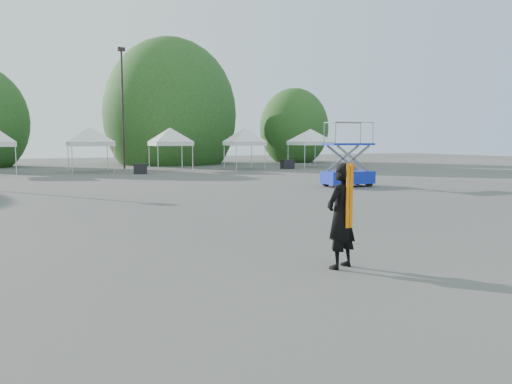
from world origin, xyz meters
name	(u,v)px	position (x,y,z in m)	size (l,w,h in m)	color
ground	(272,247)	(0.00, 0.00, 0.00)	(120.00, 120.00, 0.00)	#474442
light_pole_east	(123,101)	(3.00, 32.00, 5.52)	(0.60, 0.25, 9.80)	black
tree_mid_e	(170,115)	(9.00, 39.00, 4.84)	(5.12, 5.12, 7.79)	#382314
tree_far_e	(294,128)	(22.00, 37.00, 3.63)	(3.84, 3.84, 5.84)	#382314
tent_e	(90,131)	(-0.05, 28.78, 3.06)	(4.36, 4.36, 3.88)	silver
tent_f	(170,131)	(5.94, 28.60, 3.06)	(4.14, 4.14, 3.88)	silver
tent_g	(244,131)	(11.68, 27.18, 3.06)	(3.83, 3.83, 3.88)	silver
tent_h	(310,132)	(18.12, 27.47, 3.06)	(4.28, 4.28, 3.88)	silver
man	(341,216)	(0.34, -2.14, 0.99)	(0.84, 0.70, 1.97)	black
scissor_lift	(348,154)	(10.25, 11.21, 1.65)	(2.59, 1.36, 3.28)	#0D22AD
crate_mid	(140,169)	(2.82, 25.37, 0.36)	(0.93, 0.73, 0.73)	black
crate_east	(287,164)	(15.18, 26.27, 0.38)	(0.96, 0.75, 0.75)	black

